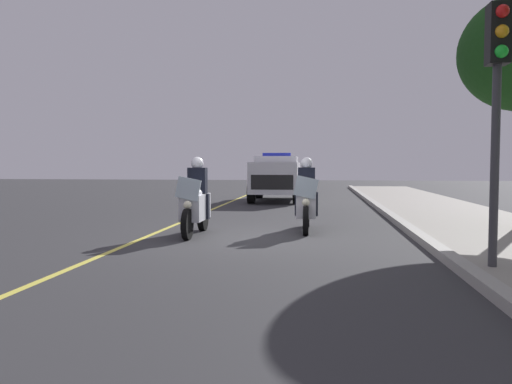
# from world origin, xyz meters

# --- Properties ---
(ground_plane) EXTENTS (80.00, 80.00, 0.00)m
(ground_plane) POSITION_xyz_m (0.00, 0.00, 0.00)
(ground_plane) COLOR #333335
(curb_strip) EXTENTS (48.00, 0.24, 0.15)m
(curb_strip) POSITION_xyz_m (0.00, 3.54, 0.07)
(curb_strip) COLOR #9E9B93
(curb_strip) RESTS_ON ground
(lane_stripe_center) EXTENTS (48.00, 0.12, 0.01)m
(lane_stripe_center) POSITION_xyz_m (0.00, -2.19, 0.00)
(lane_stripe_center) COLOR #E0D14C
(lane_stripe_center) RESTS_ON ground
(police_motorcycle_lead_left) EXTENTS (2.14, 0.56, 1.72)m
(police_motorcycle_lead_left) POSITION_xyz_m (-0.25, -1.21, 0.70)
(police_motorcycle_lead_left) COLOR black
(police_motorcycle_lead_left) RESTS_ON ground
(police_motorcycle_lead_right) EXTENTS (2.14, 0.56, 1.72)m
(police_motorcycle_lead_right) POSITION_xyz_m (-1.25, 1.19, 0.70)
(police_motorcycle_lead_right) COLOR black
(police_motorcycle_lead_right) RESTS_ON ground
(police_suv) EXTENTS (4.93, 2.14, 2.05)m
(police_suv) POSITION_xyz_m (-10.96, -0.34, 1.07)
(police_suv) COLOR silver
(police_suv) RESTS_ON ground
(traffic_light) EXTENTS (0.38, 0.28, 3.71)m
(traffic_light) POSITION_xyz_m (3.10, 3.94, 2.81)
(traffic_light) COLOR #38383D
(traffic_light) RESTS_ON sidewalk_strip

